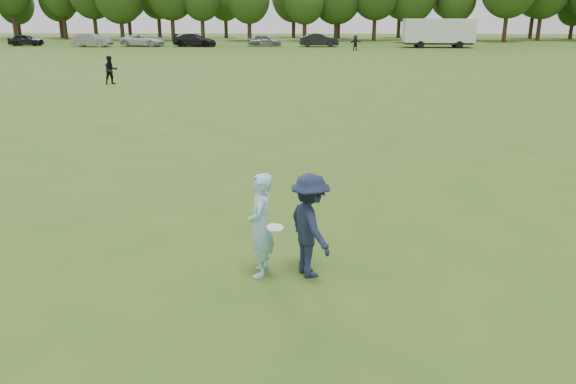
# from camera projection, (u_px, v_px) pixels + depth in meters

# --- Properties ---
(ground) EXTENTS (200.00, 200.00, 0.00)m
(ground) POSITION_uv_depth(u_px,v_px,m) (336.00, 280.00, 9.08)
(ground) COLOR #2D5818
(ground) RESTS_ON ground
(thrower) EXTENTS (0.43, 0.64, 1.72)m
(thrower) POSITION_uv_depth(u_px,v_px,m) (261.00, 225.00, 9.02)
(thrower) COLOR #98CCEB
(thrower) RESTS_ON ground
(defender) EXTENTS (1.06, 1.28, 1.72)m
(defender) POSITION_uv_depth(u_px,v_px,m) (310.00, 226.00, 9.00)
(defender) COLOR #1A213A
(defender) RESTS_ON ground
(player_far_a) EXTENTS (1.01, 0.97, 1.63)m
(player_far_a) POSITION_uv_depth(u_px,v_px,m) (111.00, 70.00, 32.74)
(player_far_a) COLOR black
(player_far_a) RESTS_ON ground
(player_far_d) EXTENTS (1.54, 1.19, 1.62)m
(player_far_d) POSITION_uv_depth(u_px,v_px,m) (355.00, 43.00, 60.14)
(player_far_d) COLOR black
(player_far_d) RESTS_ON ground
(car_a) EXTENTS (4.10, 1.77, 1.38)m
(car_a) POSITION_uv_depth(u_px,v_px,m) (26.00, 40.00, 68.06)
(car_a) COLOR black
(car_a) RESTS_ON ground
(car_b) EXTENTS (4.85, 2.18, 1.54)m
(car_b) POSITION_uv_depth(u_px,v_px,m) (92.00, 40.00, 66.23)
(car_b) COLOR gray
(car_b) RESTS_ON ground
(car_c) EXTENTS (5.44, 2.95, 1.45)m
(car_c) POSITION_uv_depth(u_px,v_px,m) (143.00, 40.00, 67.13)
(car_c) COLOR silver
(car_c) RESTS_ON ground
(car_d) EXTENTS (5.31, 2.60, 1.49)m
(car_d) POSITION_uv_depth(u_px,v_px,m) (195.00, 40.00, 66.63)
(car_d) COLOR black
(car_d) RESTS_ON ground
(car_e) EXTENTS (4.15, 2.02, 1.36)m
(car_e) POSITION_uv_depth(u_px,v_px,m) (265.00, 40.00, 67.33)
(car_e) COLOR slate
(car_e) RESTS_ON ground
(car_f) EXTENTS (4.74, 1.95, 1.53)m
(car_f) POSITION_uv_depth(u_px,v_px,m) (319.00, 40.00, 66.40)
(car_f) COLOR black
(car_f) RESTS_ON ground
(disc_in_play) EXTENTS (0.29, 0.29, 0.07)m
(disc_in_play) POSITION_uv_depth(u_px,v_px,m) (275.00, 228.00, 8.74)
(disc_in_play) COLOR white
(disc_in_play) RESTS_ON ground
(cargo_trailer) EXTENTS (9.00, 2.75, 3.20)m
(cargo_trailer) POSITION_uv_depth(u_px,v_px,m) (439.00, 32.00, 64.56)
(cargo_trailer) COLOR silver
(cargo_trailer) RESTS_ON ground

